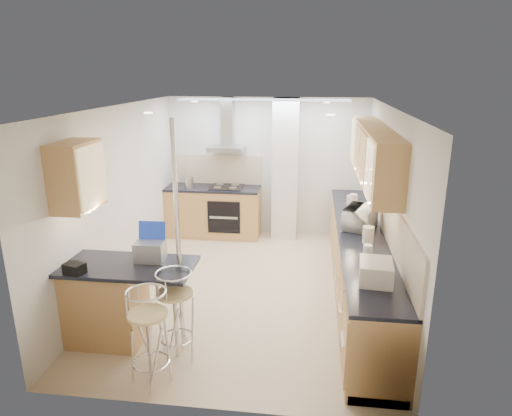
# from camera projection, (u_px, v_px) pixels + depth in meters

# --- Properties ---
(ground) EXTENTS (4.80, 4.80, 0.00)m
(ground) POSITION_uv_depth(u_px,v_px,m) (249.00, 289.00, 6.41)
(ground) COLOR #CCAF88
(ground) RESTS_ON ground
(room_shell) EXTENTS (3.64, 4.84, 2.51)m
(room_shell) POSITION_uv_depth(u_px,v_px,m) (275.00, 176.00, 6.28)
(room_shell) COLOR silver
(room_shell) RESTS_ON ground
(right_counter) EXTENTS (0.63, 4.40, 0.92)m
(right_counter) POSITION_uv_depth(u_px,v_px,m) (360.00, 264.00, 6.09)
(right_counter) COLOR #BC814B
(right_counter) RESTS_ON ground
(back_counter) EXTENTS (1.70, 0.63, 0.92)m
(back_counter) POSITION_uv_depth(u_px,v_px,m) (214.00, 211.00, 8.38)
(back_counter) COLOR #BC814B
(back_counter) RESTS_ON ground
(peninsula) EXTENTS (1.47, 0.72, 0.94)m
(peninsula) POSITION_uv_depth(u_px,v_px,m) (129.00, 303.00, 5.03)
(peninsula) COLOR #BC814B
(peninsula) RESTS_ON ground
(microwave) EXTENTS (0.52, 0.62, 0.29)m
(microwave) POSITION_uv_depth(u_px,v_px,m) (360.00, 218.00, 6.05)
(microwave) COLOR white
(microwave) RESTS_ON right_counter
(laptop) EXTENTS (0.32, 0.25, 0.22)m
(laptop) POSITION_uv_depth(u_px,v_px,m) (150.00, 251.00, 4.97)
(laptop) COLOR #9DA1A5
(laptop) RESTS_ON peninsula
(bag) EXTENTS (0.23, 0.20, 0.11)m
(bag) POSITION_uv_depth(u_px,v_px,m) (74.00, 268.00, 4.67)
(bag) COLOR black
(bag) RESTS_ON peninsula
(bar_stool_near) EXTENTS (0.47, 0.47, 0.99)m
(bar_stool_near) POSITION_uv_depth(u_px,v_px,m) (149.00, 337.00, 4.35)
(bar_stool_near) COLOR tan
(bar_stool_near) RESTS_ON ground
(bar_stool_end) EXTENTS (0.57, 0.57, 0.99)m
(bar_stool_end) POSITION_uv_depth(u_px,v_px,m) (176.00, 315.00, 4.76)
(bar_stool_end) COLOR tan
(bar_stool_end) RESTS_ON ground
(jar_a) EXTENTS (0.12, 0.12, 0.20)m
(jar_a) POSITION_uv_depth(u_px,v_px,m) (353.00, 201.00, 7.02)
(jar_a) COLOR beige
(jar_a) RESTS_ON right_counter
(jar_b) EXTENTS (0.11, 0.11, 0.15)m
(jar_b) POSITION_uv_depth(u_px,v_px,m) (350.00, 200.00, 7.12)
(jar_b) COLOR beige
(jar_b) RESTS_ON right_counter
(jar_c) EXTENTS (0.15, 0.15, 0.21)m
(jar_c) POSITION_uv_depth(u_px,v_px,m) (368.00, 235.00, 5.55)
(jar_c) COLOR beige
(jar_c) RESTS_ON right_counter
(jar_d) EXTENTS (0.11, 0.11, 0.14)m
(jar_d) POSITION_uv_depth(u_px,v_px,m) (368.00, 251.00, 5.14)
(jar_d) COLOR white
(jar_d) RESTS_ON right_counter
(bread_bin) EXTENTS (0.35, 0.43, 0.21)m
(bread_bin) POSITION_uv_depth(u_px,v_px,m) (376.00, 272.00, 4.52)
(bread_bin) COLOR beige
(bread_bin) RESTS_ON right_counter
(kettle) EXTENTS (0.16, 0.16, 0.21)m
(kettle) POSITION_uv_depth(u_px,v_px,m) (189.00, 182.00, 8.16)
(kettle) COLOR #A9ABAE
(kettle) RESTS_ON back_counter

